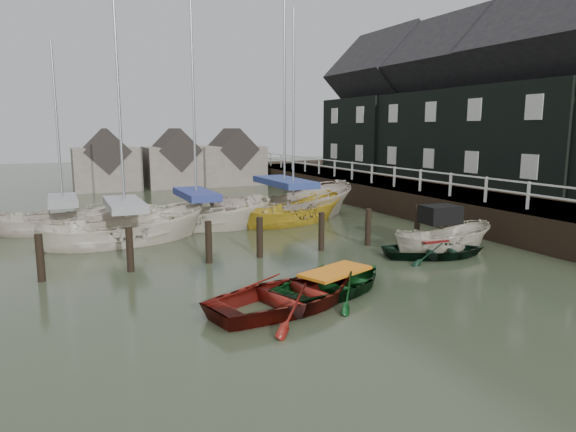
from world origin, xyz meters
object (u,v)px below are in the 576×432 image
sailboat_e (65,229)px  sailboat_c (293,222)px  motorboat (442,247)px  rowboat_dkgreen (435,257)px  rowboat_green (335,292)px  sailboat_a (126,241)px  sailboat_b (197,226)px  rowboat_red (290,307)px  sailboat_d (285,218)px

sailboat_e → sailboat_c: bearing=-101.8°
motorboat → sailboat_c: 7.85m
motorboat → rowboat_dkgreen: bearing=131.2°
sailboat_e → motorboat: bearing=-127.1°
rowboat_dkgreen → sailboat_c: size_ratio=0.33×
rowboat_green → sailboat_c: 10.61m
sailboat_a → sailboat_b: sailboat_b is taller
sailboat_a → sailboat_b: bearing=-70.6°
rowboat_red → sailboat_a: (-2.70, 9.34, 0.06)m
sailboat_b → sailboat_e: bearing=94.8°
rowboat_red → sailboat_b: sailboat_b is taller
rowboat_dkgreen → sailboat_d: (-1.68, 8.97, 0.06)m
rowboat_red → motorboat: 8.26m
sailboat_a → sailboat_c: size_ratio=1.01×
rowboat_red → sailboat_e: bearing=7.3°
sailboat_b → sailboat_e: size_ratio=1.22×
rowboat_dkgreen → motorboat: 1.11m
sailboat_d → motorboat: bearing=-171.9°
rowboat_green → sailboat_a: size_ratio=0.36×
motorboat → sailboat_b: sailboat_b is taller
sailboat_b → sailboat_e: sailboat_b is taller
rowboat_red → sailboat_c: sailboat_c is taller
rowboat_red → sailboat_e: (-4.84, 12.78, 0.06)m
rowboat_red → motorboat: size_ratio=1.05×
rowboat_dkgreen → sailboat_a: (-9.42, 6.79, 0.06)m
rowboat_dkgreen → sailboat_d: bearing=29.6°
rowboat_green → sailboat_d: bearing=-38.8°
sailboat_a → sailboat_e: bearing=22.9°
sailboat_b → rowboat_red: bearing=-160.9°
rowboat_green → sailboat_d: size_ratio=0.31×
rowboat_dkgreen → sailboat_b: 10.54m
rowboat_red → rowboat_green: bearing=-83.2°
rowboat_green → sailboat_c: size_ratio=0.37×
sailboat_d → sailboat_c: bearing=174.3°
sailboat_c → sailboat_d: 0.88m
rowboat_green → rowboat_red: bearing=88.7°
rowboat_dkgreen → rowboat_red: bearing=129.8°
rowboat_dkgreen → sailboat_e: 15.44m
sailboat_c → rowboat_red: bearing=136.6°
sailboat_d → sailboat_e: (-9.88, 1.27, 0.00)m
sailboat_b → sailboat_d: 4.49m
motorboat → sailboat_e: sailboat_e is taller
sailboat_e → sailboat_a: bearing=-147.8°
rowboat_red → sailboat_e: 13.67m
sailboat_c → sailboat_e: size_ratio=1.19×
motorboat → sailboat_d: sailboat_d is taller
rowboat_dkgreen → motorboat: size_ratio=0.86×
rowboat_dkgreen → sailboat_a: 11.62m
motorboat → sailboat_b: size_ratio=0.37×
rowboat_green → sailboat_a: (-4.35, 8.73, 0.06)m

